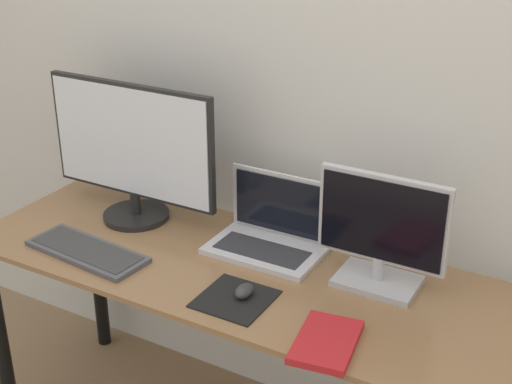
# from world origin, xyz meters

# --- Properties ---
(wall_back) EXTENTS (7.00, 0.05, 2.50)m
(wall_back) POSITION_xyz_m (0.00, 0.70, 1.25)
(wall_back) COLOR silver
(wall_back) RESTS_ON ground_plane
(desk) EXTENTS (1.87, 0.63, 0.75)m
(desk) POSITION_xyz_m (0.00, 0.32, 0.63)
(desk) COLOR olive
(desk) RESTS_ON ground_plane
(monitor_left) EXTENTS (0.65, 0.23, 0.48)m
(monitor_left) POSITION_xyz_m (-0.52, 0.43, 1.00)
(monitor_left) COLOR black
(monitor_left) RESTS_ON desk
(monitor_right) EXTENTS (0.38, 0.17, 0.35)m
(monitor_right) POSITION_xyz_m (0.37, 0.43, 0.92)
(monitor_right) COLOR #B2B2B7
(monitor_right) RESTS_ON desk
(laptop) EXTENTS (0.36, 0.23, 0.23)m
(laptop) POSITION_xyz_m (-0.01, 0.47, 0.81)
(laptop) COLOR silver
(laptop) RESTS_ON desk
(keyboard) EXTENTS (0.43, 0.19, 0.02)m
(keyboard) POSITION_xyz_m (-0.50, 0.15, 0.76)
(keyboard) COLOR #4C4C51
(keyboard) RESTS_ON desk
(mousepad) EXTENTS (0.20, 0.20, 0.00)m
(mousepad) POSITION_xyz_m (0.05, 0.15, 0.75)
(mousepad) COLOR black
(mousepad) RESTS_ON desk
(mouse) EXTENTS (0.04, 0.07, 0.04)m
(mouse) POSITION_xyz_m (0.07, 0.17, 0.77)
(mouse) COLOR #333333
(mouse) RESTS_ON mousepad
(book) EXTENTS (0.18, 0.25, 0.02)m
(book) POSITION_xyz_m (0.36, 0.08, 0.76)
(book) COLOR red
(book) RESTS_ON desk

